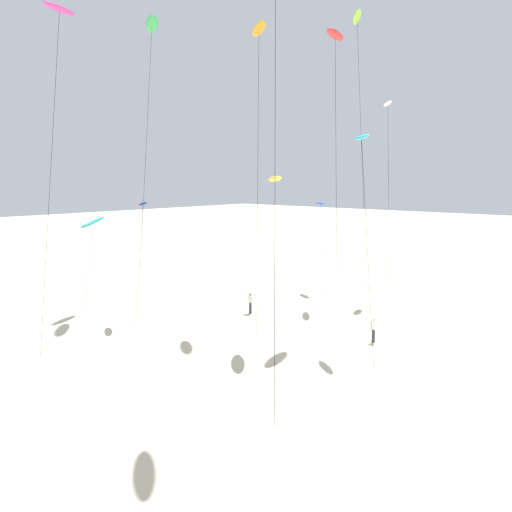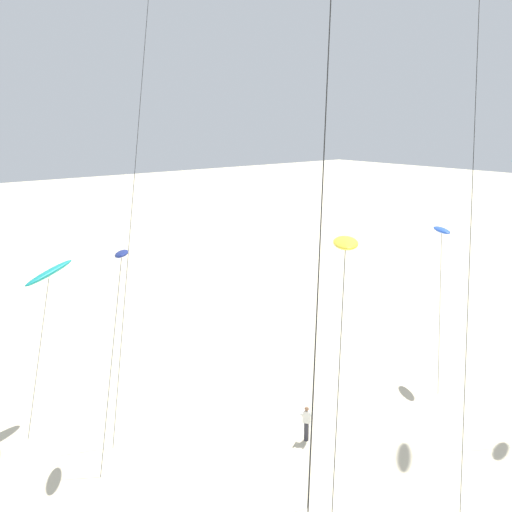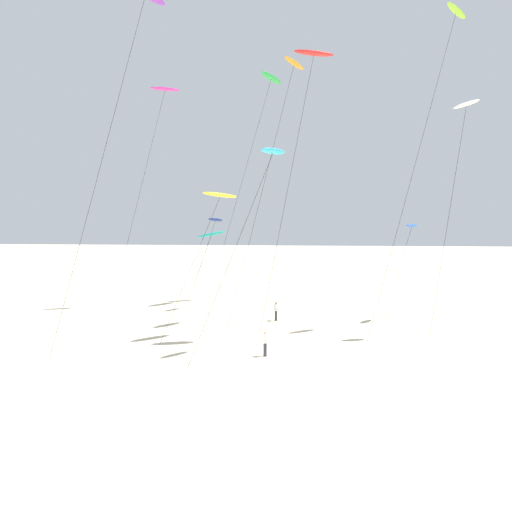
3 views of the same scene
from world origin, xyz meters
name	(u,v)px [view 1 (image 1 of 3)]	position (x,y,z in m)	size (l,w,h in m)	color
ground_plane	(368,346)	(0.00, 0.00, 0.00)	(260.00, 260.00, 0.00)	beige
kite_lime	(357,22)	(15.48, 10.65, 25.08)	(8.61, 7.22, 26.11)	#8CD833
kite_red	(335,37)	(4.10, 5.66, 20.84)	(5.49, 4.11, 21.22)	red
kite_navy	(143,205)	(-5.07, 16.62, 8.77)	(3.43, 3.25, 9.15)	navy
kite_green	(152,26)	(0.10, 21.49, 23.59)	(7.51, 6.73, 24.25)	green
kite_magenta	(59,13)	(-10.37, 17.90, 21.62)	(6.14, 4.68, 22.11)	#D8339E
kite_orange	(259,32)	(2.58, 11.59, 21.86)	(6.33, 5.69, 22.56)	orange
kite_white	(388,106)	(15.47, 7.21, 17.25)	(4.09, 3.08, 18.03)	white
kite_cyan	(362,139)	(1.34, 1.66, 13.29)	(5.94, 5.20, 13.70)	#33BFE0
kite_yellow	(275,180)	(-2.81, 5.55, 10.70)	(5.34, 4.66, 11.02)	yellow
kite_blue	(321,204)	(12.95, 12.65, 8.28)	(3.52, 3.24, 8.50)	blue
kite_teal	(93,223)	(-6.35, 21.58, 7.23)	(4.03, 3.03, 7.80)	teal
kite_flyer_nearest	(250,302)	(1.18, 11.27, 0.89)	(0.71, 0.72, 1.67)	#33333D
kite_flyer_middle	(374,329)	(0.98, 0.14, 0.89)	(0.57, 0.59, 1.67)	#33333D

